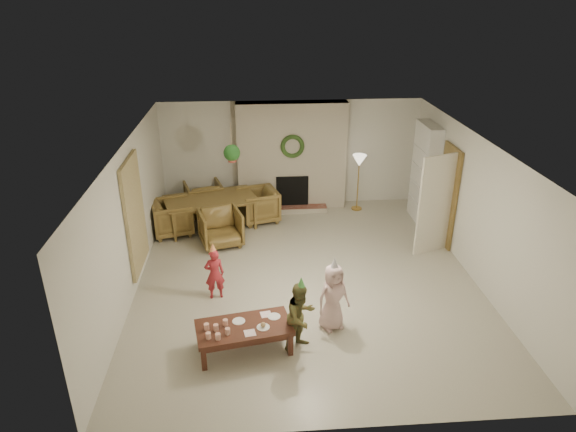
{
  "coord_description": "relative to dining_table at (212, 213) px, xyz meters",
  "views": [
    {
      "loc": [
        -0.92,
        -7.93,
        4.84
      ],
      "look_at": [
        -0.3,
        0.4,
        1.05
      ],
      "focal_mm": 31.69,
      "sensor_mm": 36.0,
      "label": 1
    }
  ],
  "objects": [
    {
      "name": "bookshelf_shelf_b",
      "position": [
        4.65,
        0.07,
        0.51
      ],
      "size": [
        0.3,
        0.92,
        0.03
      ],
      "primitive_type": "cube",
      "color": "white",
      "rests_on": "bookshelf_carcass"
    },
    {
      "name": "wall_left",
      "position": [
        -1.17,
        -2.23,
        0.91
      ],
      "size": [
        0.0,
        7.0,
        7.0
      ],
      "primitive_type": "plane",
      "rotation": [
        1.57,
        0.0,
        1.57
      ],
      "color": "silver",
      "rests_on": "floor"
    },
    {
      "name": "plate_a",
      "position": [
        0.64,
        -4.06,
        0.08
      ],
      "size": [
        0.22,
        0.22,
        0.01
      ],
      "primitive_type": "cylinder",
      "rotation": [
        0.0,
        0.0,
        0.18
      ],
      "color": "white",
      "rests_on": "coffee_table_top"
    },
    {
      "name": "curtain_panel",
      "position": [
        -1.13,
        -2.03,
        0.91
      ],
      "size": [
        0.06,
        1.2,
        2.0
      ],
      "primitive_type": "cube",
      "color": "tan",
      "rests_on": "wall_left"
    },
    {
      "name": "dining_chair_near",
      "position": [
        0.23,
        -0.81,
        0.04
      ],
      "size": [
        0.99,
        1.01,
        0.75
      ],
      "primitive_type": "imported",
      "rotation": [
        0.0,
        0.0,
        0.28
      ],
      "color": "brown",
      "rests_on": "floor"
    },
    {
      "name": "wall_right",
      "position": [
        4.83,
        -2.23,
        0.91
      ],
      "size": [
        0.0,
        7.0,
        7.0
      ],
      "primitive_type": "plane",
      "rotation": [
        1.57,
        0.0,
        -1.57
      ],
      "color": "silver",
      "rests_on": "floor"
    },
    {
      "name": "dining_chair_right",
      "position": [
        1.02,
        0.29,
        0.04
      ],
      "size": [
        1.01,
        0.99,
        0.75
      ],
      "primitive_type": "imported",
      "rotation": [
        0.0,
        0.0,
        -1.29
      ],
      "color": "brown",
      "rests_on": "floor"
    },
    {
      "name": "books_row_mid",
      "position": [
        4.63,
        0.12,
        0.65
      ],
      "size": [
        0.2,
        0.44,
        0.24
      ],
      "primitive_type": "cube",
      "color": "navy",
      "rests_on": "bookshelf_shelf_b"
    },
    {
      "name": "cup_f",
      "position": [
        0.46,
        -4.14,
        0.13
      ],
      "size": [
        0.08,
        0.08,
        0.09
      ],
      "primitive_type": "cylinder",
      "rotation": [
        0.0,
        0.0,
        0.18
      ],
      "color": "white",
      "rests_on": "coffee_table_top"
    },
    {
      "name": "floor_lamp_base",
      "position": [
        3.36,
        0.77,
        -0.32
      ],
      "size": [
        0.25,
        0.25,
        0.03
      ],
      "primitive_type": "cylinder",
      "color": "gold",
      "rests_on": "floor"
    },
    {
      "name": "coffee_table_apron",
      "position": [
        0.72,
        -4.18,
        -0.03
      ],
      "size": [
        1.33,
        0.79,
        0.08
      ],
      "primitive_type": "cube",
      "rotation": [
        0.0,
        0.0,
        0.18
      ],
      "color": "#4D2619",
      "rests_on": "floor"
    },
    {
      "name": "cup_b",
      "position": [
        0.2,
        -4.22,
        0.13
      ],
      "size": [
        0.08,
        0.08,
        0.09
      ],
      "primitive_type": "cylinder",
      "rotation": [
        0.0,
        0.0,
        0.18
      ],
      "color": "white",
      "rests_on": "coffee_table_top"
    },
    {
      "name": "child_plaid",
      "position": [
        1.53,
        -4.18,
        0.19
      ],
      "size": [
        0.66,
        0.64,
        1.06
      ],
      "primitive_type": "imported",
      "rotation": [
        0.0,
        0.0,
        0.68
      ],
      "color": "brown",
      "rests_on": "floor"
    },
    {
      "name": "coffee_table_top",
      "position": [
        0.72,
        -4.18,
        0.05
      ],
      "size": [
        1.45,
        0.91,
        0.06
      ],
      "primitive_type": "cube",
      "rotation": [
        0.0,
        0.0,
        0.18
      ],
      "color": "#4D2619",
      "rests_on": "floor"
    },
    {
      "name": "cup_a",
      "position": [
        0.23,
        -4.43,
        0.13
      ],
      "size": [
        0.08,
        0.08,
        0.09
      ],
      "primitive_type": "cylinder",
      "rotation": [
        0.0,
        0.0,
        0.18
      ],
      "color": "white",
      "rests_on": "coffee_table_top"
    },
    {
      "name": "coffee_leg_br",
      "position": [
        1.27,
        -3.79,
        -0.16
      ],
      "size": [
        0.08,
        0.08,
        0.35
      ],
      "primitive_type": "cube",
      "rotation": [
        0.0,
        0.0,
        0.18
      ],
      "color": "#4D2619",
      "rests_on": "floor"
    },
    {
      "name": "napkin_right",
      "position": [
        1.04,
        -3.93,
        0.08
      ],
      "size": [
        0.18,
        0.18,
        0.01
      ],
      "primitive_type": "cube",
      "rotation": [
        0.0,
        0.0,
        0.18
      ],
      "color": "#FFBBCA",
      "rests_on": "coffee_table_top"
    },
    {
      "name": "plate_c",
      "position": [
        1.16,
        -3.99,
        0.08
      ],
      "size": [
        0.22,
        0.22,
        0.01
      ],
      "primitive_type": "cylinder",
      "rotation": [
        0.0,
        0.0,
        0.18
      ],
      "color": "white",
      "rests_on": "coffee_table_top"
    },
    {
      "name": "door_leaf",
      "position": [
        4.41,
        -1.41,
        0.66
      ],
      "size": [
        0.77,
        0.32,
        2.0
      ],
      "primitive_type": "cube",
      "rotation": [
        0.0,
        0.0,
        -1.22
      ],
      "color": "beige",
      "rests_on": "floor"
    },
    {
      "name": "hanging_plant_foliage",
      "position": [
        0.53,
        -0.73,
        1.58
      ],
      "size": [
        0.32,
        0.32,
        0.32
      ],
      "primitive_type": "sphere",
      "color": "#174517",
      "rests_on": "hanging_plant_pot"
    },
    {
      "name": "coffee_leg_fl",
      "position": [
        0.16,
        -4.56,
        -0.16
      ],
      "size": [
        0.08,
        0.08,
        0.35
      ],
      "primitive_type": "cube",
      "rotation": [
        0.0,
        0.0,
        0.18
      ],
      "color": "#4D2619",
      "rests_on": "floor"
    },
    {
      "name": "wall_back",
      "position": [
        1.83,
        1.27,
        0.91
      ],
      "size": [
        7.0,
        0.0,
        7.0
      ],
      "primitive_type": "plane",
      "rotation": [
        1.57,
        0.0,
        0.0
      ],
      "color": "silver",
      "rests_on": "floor"
    },
    {
      "name": "party_hat_red",
      "position": [
        0.22,
        -2.77,
        0.61
      ],
      "size": [
        0.14,
        0.14,
        0.17
      ],
      "primitive_type": "cone",
      "rotation": [
        0.0,
        0.0,
        -0.16
      ],
      "color": "#E9C54D",
      "rests_on": "child_red"
    },
    {
      "name": "child_pink",
      "position": [
        2.07,
        -3.73,
        0.21
      ],
      "size": [
        0.62,
        0.52,
        1.09
      ],
      "primitive_type": "imported",
      "rotation": [
        0.0,
        0.0,
        0.39
      ],
      "color": "beige",
      "rests_on": "floor"
    },
    {
      "name": "food_scoop",
      "position": [
        0.99,
        -4.23,
        0.12
      ],
      "size": [
        0.08,
        0.08,
        0.07
      ],
      "primitive_type": "sphere",
      "rotation": [
        0.0,
        0.0,
        0.18
      ],
      "color": "tan",
      "rests_on": "plate_b"
    },
    {
      "name": "wall_front",
      "position": [
        1.83,
        -5.73,
        0.91
      ],
      "size": [
        7.0,
        0.0,
        7.0
      ],
      "primitive_type": "plane",
      "rotation": [
        -1.57,
        0.0,
        0.0
      ],
      "color": "silver",
      "rests_on": "floor"
    },
    {
      "name": "fireplace_mass",
      "position": [
        1.83,
        1.07,
        0.91
      ],
      "size": [
        2.5,
        0.4,
        2.5
      ],
      "primitive_type": "cube",
      "color": "#542A16",
      "rests_on": "floor"
    },
    {
      "name": "hanging_plant_pot",
      "position": [
        0.53,
        -0.73,
        1.46
      ],
      "size": [
        0.16,
        0.16,
        0.12
      ],
      "primitive_type": "cylinder",
      "color": "#963C30",
      "rests_on": "hanging_plant_cord"
    },
    {
      "name": "coffee_leg_fr",
      "position": [
        1.37,
        -4.34,
        -0.16
      ],
      "size": [
        0.08,
        0.08,
        0.35
      ],
      "primitive_type": "cube",
      "rotation": [
        0.0,
        0.0,
        0.18
      ],
      "color": "#4D2619",
      "rests_on": "floor"
    },
    {
      "name": "coffee_leg_bl",
      "position": [
        0.06,
        -4.02,
        -0.16
      ],
      "size": [
        0.08,
        0.08,
        0.35
      ],
      "primitive_type": "cube",
      "rotation": [
        0.0,
        0.0,
        0.18
      ],
      "color": "#4D2619",
      "rests_on": "floor"
    },
    {
      "name": "fireplace_wreath",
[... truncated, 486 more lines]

